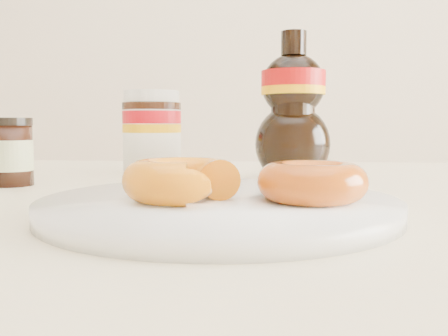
# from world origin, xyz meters

# --- Properties ---
(dining_table) EXTENTS (1.40, 0.90, 0.75)m
(dining_table) POSITION_xyz_m (0.00, 0.10, 0.67)
(dining_table) COLOR beige
(dining_table) RESTS_ON ground
(plate) EXTENTS (0.30, 0.30, 0.01)m
(plate) POSITION_xyz_m (0.05, -0.05, 0.76)
(plate) COLOR white
(plate) RESTS_ON dining_table
(donut_bitten) EXTENTS (0.10, 0.10, 0.03)m
(donut_bitten) POSITION_xyz_m (0.02, -0.07, 0.78)
(donut_bitten) COLOR orange
(donut_bitten) RESTS_ON plate
(donut_whole) EXTENTS (0.11, 0.11, 0.03)m
(donut_whole) POSITION_xyz_m (0.12, -0.07, 0.78)
(donut_whole) COLOR #AF440B
(donut_whole) RESTS_ON plate
(nutella_jar) EXTENTS (0.09, 0.09, 0.13)m
(nutella_jar) POSITION_xyz_m (-0.09, 0.29, 0.82)
(nutella_jar) COLOR white
(nutella_jar) RESTS_ON dining_table
(syrup_bottle) EXTENTS (0.11, 0.09, 0.20)m
(syrup_bottle) POSITION_xyz_m (0.12, 0.23, 0.85)
(syrup_bottle) COLOR black
(syrup_bottle) RESTS_ON dining_table
(dark_jar) EXTENTS (0.05, 0.05, 0.08)m
(dark_jar) POSITION_xyz_m (-0.23, 0.13, 0.79)
(dark_jar) COLOR black
(dark_jar) RESTS_ON dining_table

